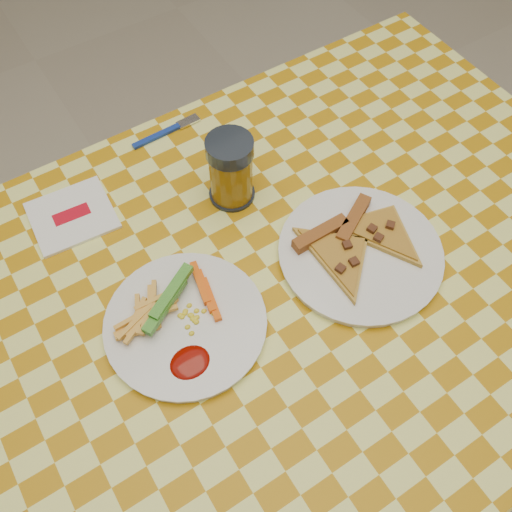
% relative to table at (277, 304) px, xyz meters
% --- Properties ---
extents(ground, '(8.00, 8.00, 0.00)m').
position_rel_table_xyz_m(ground, '(0.00, 0.00, -0.68)').
color(ground, '#C1B69B').
rests_on(ground, ground).
extents(table, '(1.28, 0.88, 0.76)m').
position_rel_table_xyz_m(table, '(0.00, 0.00, 0.00)').
color(table, silver).
rests_on(table, ground).
extents(plate_left, '(0.32, 0.32, 0.01)m').
position_rel_table_xyz_m(plate_left, '(-0.16, 0.01, 0.08)').
color(plate_left, white).
rests_on(plate_left, table).
extents(plate_right, '(0.33, 0.33, 0.01)m').
position_rel_table_xyz_m(plate_right, '(0.14, -0.03, 0.08)').
color(plate_right, white).
rests_on(plate_right, table).
extents(fries_veggies, '(0.18, 0.17, 0.04)m').
position_rel_table_xyz_m(fries_veggies, '(-0.17, 0.03, 0.10)').
color(fries_veggies, '#F1C24C').
rests_on(fries_veggies, plate_left).
extents(pizza_slices, '(0.25, 0.23, 0.02)m').
position_rel_table_xyz_m(pizza_slices, '(0.14, -0.01, 0.09)').
color(pizza_slices, gold).
rests_on(pizza_slices, plate_right).
extents(drink_glass, '(0.08, 0.08, 0.13)m').
position_rel_table_xyz_m(drink_glass, '(0.03, 0.20, 0.14)').
color(drink_glass, black).
rests_on(drink_glass, table).
extents(napkin, '(0.15, 0.14, 0.01)m').
position_rel_table_xyz_m(napkin, '(-0.23, 0.30, 0.08)').
color(napkin, white).
rests_on(napkin, table).
extents(fork, '(0.14, 0.02, 0.01)m').
position_rel_table_xyz_m(fork, '(0.00, 0.39, 0.08)').
color(fork, navy).
rests_on(fork, table).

